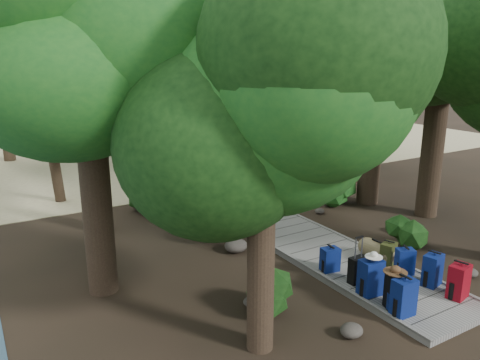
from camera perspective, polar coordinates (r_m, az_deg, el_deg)
ground at (r=12.51m, az=6.59°, el=-7.01°), size 120.00×120.00×0.00m
sand_beach at (r=26.56m, az=-14.83°, el=4.42°), size 40.00×22.00×0.02m
boardwalk at (r=13.24m, az=3.97°, el=-5.40°), size 2.00×12.00×0.12m
backpack_left_a at (r=9.11m, az=19.34°, el=-13.14°), size 0.42×0.30×0.77m
backpack_left_b at (r=9.32m, az=18.57°, el=-12.59°), size 0.46×0.40×0.72m
backpack_left_c at (r=9.61m, az=15.65°, el=-11.15°), size 0.46×0.35×0.80m
backpack_left_d at (r=10.45m, az=10.93°, el=-9.34°), size 0.42×0.33×0.58m
backpack_right_a at (r=10.11m, az=25.14°, el=-10.92°), size 0.47×0.38×0.75m
backpack_right_b at (r=10.41m, az=22.44°, el=-9.91°), size 0.46×0.38×0.73m
backpack_right_c at (r=10.72m, az=19.46°, el=-9.19°), size 0.44×0.39×0.62m
backpack_right_d at (r=11.06m, az=17.64°, el=-8.44°), size 0.44×0.38×0.56m
duffel_right_khaki at (r=11.29m, az=16.32°, el=-8.25°), size 0.42×0.63×0.42m
suitcase_on_boardwalk at (r=10.06m, az=14.10°, el=-10.59°), size 0.36×0.20×0.56m
lone_suitcase_on_sand at (r=19.33m, az=-6.83°, el=1.91°), size 0.41×0.27×0.60m
hat_brown at (r=9.12m, az=18.44°, el=-10.23°), size 0.43×0.43×0.13m
hat_white at (r=9.41m, az=16.01°, el=-8.69°), size 0.34×0.34×0.11m
kayak at (r=20.84m, az=-17.32°, el=1.92°), size 2.02×3.36×0.33m
sun_lounger at (r=21.70m, az=-2.67°, el=3.37°), size 1.07×1.76×0.54m
tree_right_b at (r=14.46m, az=23.41°, el=13.18°), size 5.05×5.05×9.01m
tree_right_c at (r=15.14m, az=16.49°, el=15.28°), size 5.66×5.66×9.79m
tree_right_d at (r=17.81m, az=14.47°, el=15.54°), size 5.42×5.42×9.94m
tree_right_e at (r=20.20m, az=4.34°, el=14.85°), size 5.14×5.14×9.24m
tree_right_f at (r=23.20m, az=4.90°, el=16.88°), size 6.09×6.09×10.88m
tree_left_a at (r=6.93m, az=2.71°, el=2.17°), size 3.76×3.76×6.27m
tree_left_b at (r=9.12m, az=-18.16°, el=10.96°), size 4.60×4.60×8.28m
tree_left_c at (r=12.67m, az=-17.52°, el=10.12°), size 4.30×4.30×7.48m
tree_back_a at (r=24.63m, az=-18.77°, el=14.05°), size 5.29×5.29×9.16m
tree_back_b at (r=26.34m, az=-10.53°, el=16.67°), size 6.20×6.20×11.07m
tree_back_c at (r=27.38m, az=-5.24°, el=15.40°), size 5.42×5.42×9.75m
tree_back_d at (r=23.31m, az=-27.24°, el=10.74°), size 4.30×4.30×7.17m
palm_right_a at (r=18.46m, az=3.37°, el=13.08°), size 4.75×4.75×8.10m
palm_right_b at (r=23.80m, az=-1.27°, el=14.25°), size 4.50×4.50×8.70m
palm_right_c at (r=24.34m, az=-7.86°, el=11.40°), size 4.01×4.01×6.37m
palm_left_a at (r=15.77m, az=-23.15°, el=10.18°), size 4.61×4.61×7.33m
rock_left_a at (r=8.61m, az=13.43°, el=-17.41°), size 0.41×0.37×0.23m
rock_left_b at (r=9.28m, az=1.34°, el=-14.59°), size 0.31×0.28×0.17m
rock_left_c at (r=11.53m, az=-0.49°, el=-8.01°), size 0.58×0.52×0.32m
rock_left_d at (r=14.01m, az=-7.21°, el=-4.21°), size 0.32×0.28×0.17m
rock_right_a at (r=11.49m, az=26.28°, el=-10.10°), size 0.34×0.31×0.19m
rock_right_b at (r=13.48m, az=18.90°, el=-5.50°), size 0.48×0.43×0.26m
rock_right_c at (r=14.42m, az=9.70°, el=-3.75°), size 0.30×0.27×0.16m
shrub_left_a at (r=8.84m, az=3.94°, el=-13.68°), size 0.95×0.95×0.86m
shrub_left_b at (r=12.02m, az=-3.16°, el=-5.89°), size 0.85×0.85×0.77m
shrub_left_c at (r=14.70m, az=-11.53°, el=-1.83°), size 1.08×1.08×0.97m
shrub_right_a at (r=12.26m, az=19.76°, el=-6.19°), size 0.94×0.94×0.85m
shrub_right_b at (r=15.30m, az=11.51°, el=-0.99°), size 1.18×1.18×1.06m
shrub_right_c at (r=17.77m, az=0.33°, el=1.23°), size 0.96×0.96×0.86m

